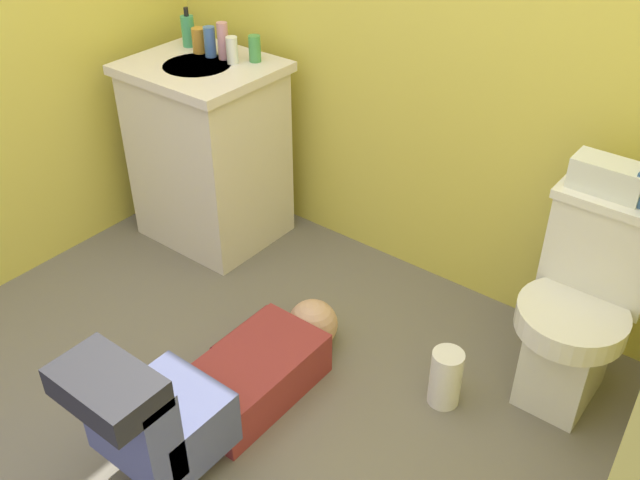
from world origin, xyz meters
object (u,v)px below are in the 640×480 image
Objects in this scene: tissue_box at (608,176)px; bottle_white at (232,50)px; faucet at (223,42)px; person_plumber at (213,387)px; bottle_blue at (210,42)px; vanity_cabinet at (209,151)px; bottle_amber at (199,40)px; toilet at (582,307)px; bottle_pink at (223,41)px; soap_dispenser at (188,30)px; paper_towel_roll at (446,378)px; bottle_green at (255,49)px.

tissue_box is 2.01× the size of bottle_white.
bottle_white is (0.10, -0.06, 0.00)m from faucet.
person_plumber is 1.45m from bottle_blue.
vanity_cabinet is 0.47m from bottle_amber.
person_plumber is at bearing -129.49° from tissue_box.
bottle_pink is (-1.65, 0.06, 0.53)m from toilet.
vanity_cabinet is 4.94× the size of soap_dispenser.
bottle_blue is (0.17, -0.03, -0.01)m from soap_dispenser.
bottle_blue is at bearing 105.60° from vanity_cabinet.
paper_towel_roll is (1.35, -0.38, -0.79)m from bottle_pink.
bottle_amber is 0.84× the size of bottle_blue.
paper_towel_roll is at bearing -19.78° from bottle_green.
bottle_white is at bearing 128.46° from person_plumber.
soap_dispenser is at bearing 136.92° from person_plumber.
soap_dispenser is 1.33× the size of bottle_blue.
faucet is 0.46× the size of paper_towel_roll.
bottle_white reaches higher than tissue_box.
vanity_cabinet is 0.49m from bottle_pink.
bottle_amber is at bearing -178.84° from tissue_box.
vanity_cabinet is (-1.69, -0.04, 0.05)m from toilet.
toilet is 3.42× the size of paper_towel_roll.
bottle_green is (-1.53, 0.12, 0.51)m from toilet.
bottle_white is 0.09m from bottle_green.
person_plumber is 8.56× the size of bottle_blue.
soap_dispenser is at bearing -174.06° from bottle_green.
faucet is at bearing 130.52° from person_plumber.
person_plumber is at bearing -51.54° from bottle_white.
bottle_blue is (-1.71, 0.05, 0.51)m from toilet.
bottle_green reaches higher than toilet.
bottle_green is at bearing 44.15° from vanity_cabinet.
vanity_cabinet is 8.20× the size of faucet.
bottle_white is 0.50× the size of paper_towel_roll.
bottle_amber is at bearing 135.04° from person_plumber.
faucet reaches higher than person_plumber.
person_plumber is 0.78m from paper_towel_roll.
toilet is 0.70× the size of person_plumber.
bottle_green is at bearing 24.78° from bottle_pink.
faucet is 0.93× the size of bottle_green.
tissue_box is 1.48m from bottle_green.
faucet is 0.80× the size of bottle_blue.
bottle_green is (0.06, 0.07, -0.00)m from bottle_white.
faucet is at bearing 90.00° from vanity_cabinet.
vanity_cabinet is 7.50× the size of bottle_white.
tissue_box is at bearing 1.37° from bottle_blue.
bottle_green is at bearing 175.46° from toilet.
toilet is 6.86× the size of bottle_white.
tissue_box reaches higher than toilet.
tissue_box is 1.46× the size of bottle_pink.
paper_towel_roll is (1.39, -0.28, -0.31)m from vanity_cabinet.
soap_dispenser reaches higher than bottle_amber.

